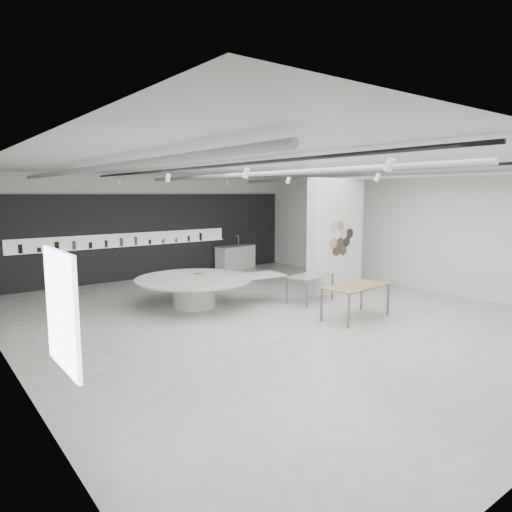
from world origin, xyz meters
TOP-DOWN VIEW (x-y plane):
  - room at (-0.09, -0.00)m, footprint 12.02×14.02m
  - back_wall_display at (-0.08, 6.93)m, footprint 11.80×0.27m
  - partition_column at (3.50, 1.00)m, footprint 2.20×0.38m
  - display_island at (-1.04, 1.95)m, footprint 4.29×3.59m
  - sample_table_wood at (1.53, -1.53)m, footprint 1.88×1.06m
  - sample_table_stone at (1.91, 0.47)m, footprint 1.66×1.12m
  - kitchen_counter at (3.48, 6.54)m, footprint 1.80×0.88m

SIDE VIEW (x-z plane):
  - kitchen_counter at x=3.48m, z-range -0.19..1.18m
  - display_island at x=-1.04m, z-range 0.12..0.95m
  - sample_table_stone at x=1.91m, z-range 0.32..1.10m
  - sample_table_wood at x=1.53m, z-range 0.36..1.20m
  - back_wall_display at x=-0.08m, z-range -0.01..3.09m
  - partition_column at x=3.50m, z-range 0.00..3.60m
  - room at x=-0.09m, z-range 0.16..3.98m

